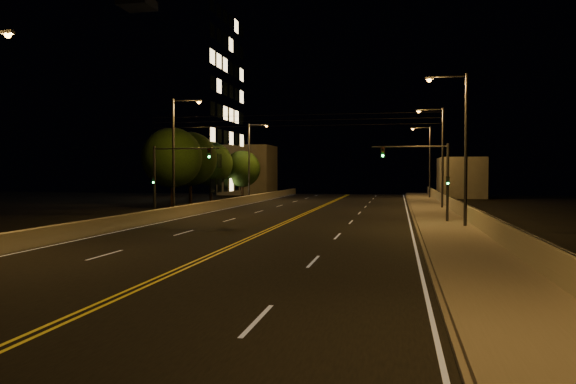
% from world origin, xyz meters
% --- Properties ---
extents(ground, '(160.00, 160.00, 0.00)m').
position_xyz_m(ground, '(0.00, 0.00, 0.00)').
color(ground, black).
rests_on(ground, ground).
extents(road, '(18.00, 120.00, 0.02)m').
position_xyz_m(road, '(0.00, 20.00, 0.01)').
color(road, black).
rests_on(road, ground).
extents(sidewalk, '(3.60, 120.00, 0.30)m').
position_xyz_m(sidewalk, '(10.80, 20.00, 0.15)').
color(sidewalk, gray).
rests_on(sidewalk, ground).
extents(curb, '(0.14, 120.00, 0.15)m').
position_xyz_m(curb, '(8.93, 20.00, 0.07)').
color(curb, gray).
rests_on(curb, ground).
extents(parapet_wall, '(0.30, 120.00, 1.00)m').
position_xyz_m(parapet_wall, '(12.45, 20.00, 0.80)').
color(parapet_wall, '#ABA58F').
rests_on(parapet_wall, sidewalk).
extents(jersey_barrier, '(0.45, 120.00, 0.89)m').
position_xyz_m(jersey_barrier, '(-9.11, 20.00, 0.45)').
color(jersey_barrier, '#ABA58F').
rests_on(jersey_barrier, ground).
extents(distant_building_right, '(6.00, 10.00, 5.64)m').
position_xyz_m(distant_building_right, '(16.50, 71.54, 2.82)').
color(distant_building_right, gray).
rests_on(distant_building_right, ground).
extents(distant_building_left, '(8.00, 8.00, 7.84)m').
position_xyz_m(distant_building_left, '(-16.00, 76.06, 3.92)').
color(distant_building_left, gray).
rests_on(distant_building_left, ground).
extents(parapet_rail, '(0.06, 120.00, 0.06)m').
position_xyz_m(parapet_rail, '(12.45, 20.00, 1.33)').
color(parapet_rail, black).
rests_on(parapet_rail, parapet_wall).
extents(lane_markings, '(17.32, 116.00, 0.00)m').
position_xyz_m(lane_markings, '(0.00, 19.93, 0.02)').
color(lane_markings, silver).
rests_on(lane_markings, road).
extents(streetlight_1, '(2.55, 0.28, 9.52)m').
position_xyz_m(streetlight_1, '(11.53, 24.08, 5.48)').
color(streetlight_1, '#2D2D33').
rests_on(streetlight_1, ground).
extents(streetlight_2, '(2.55, 0.28, 9.52)m').
position_xyz_m(streetlight_2, '(11.53, 42.21, 5.48)').
color(streetlight_2, '#2D2D33').
rests_on(streetlight_2, ground).
extents(streetlight_3, '(2.55, 0.28, 9.52)m').
position_xyz_m(streetlight_3, '(11.53, 63.56, 5.48)').
color(streetlight_3, '#2D2D33').
rests_on(streetlight_3, ground).
extents(streetlight_5, '(2.55, 0.28, 9.52)m').
position_xyz_m(streetlight_5, '(-9.93, 31.66, 5.48)').
color(streetlight_5, '#2D2D33').
rests_on(streetlight_5, ground).
extents(streetlight_6, '(2.55, 0.28, 9.52)m').
position_xyz_m(streetlight_6, '(-9.93, 55.25, 5.48)').
color(streetlight_6, '#2D2D33').
rests_on(streetlight_6, ground).
extents(traffic_signal_right, '(5.11, 0.31, 5.48)m').
position_xyz_m(traffic_signal_right, '(9.93, 27.12, 3.52)').
color(traffic_signal_right, '#2D2D33').
rests_on(traffic_signal_right, ground).
extents(traffic_signal_left, '(5.11, 0.31, 5.48)m').
position_xyz_m(traffic_signal_left, '(-8.73, 27.12, 3.52)').
color(traffic_signal_left, '#2D2D33').
rests_on(traffic_signal_left, ground).
extents(overhead_wires, '(22.00, 0.03, 0.83)m').
position_xyz_m(overhead_wires, '(0.00, 29.50, 7.40)').
color(overhead_wires, black).
extents(building_tower, '(24.00, 15.00, 25.61)m').
position_xyz_m(building_tower, '(-24.88, 55.40, 12.23)').
color(building_tower, gray).
rests_on(building_tower, ground).
extents(tree_0, '(5.83, 5.83, 7.90)m').
position_xyz_m(tree_0, '(-13.77, 39.88, 4.98)').
color(tree_0, black).
rests_on(tree_0, ground).
extents(tree_1, '(5.90, 5.90, 7.99)m').
position_xyz_m(tree_1, '(-14.64, 46.93, 5.04)').
color(tree_1, black).
rests_on(tree_1, ground).
extents(tree_2, '(5.40, 5.40, 7.32)m').
position_xyz_m(tree_2, '(-14.81, 54.31, 4.61)').
color(tree_2, black).
rests_on(tree_2, ground).
extents(tree_3, '(4.70, 4.70, 6.36)m').
position_xyz_m(tree_3, '(-11.97, 58.36, 4.01)').
color(tree_3, black).
rests_on(tree_3, ground).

